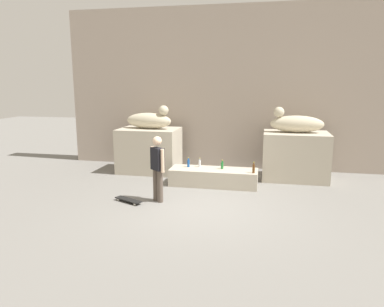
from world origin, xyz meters
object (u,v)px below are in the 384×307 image
Objects in this scene: skateboard at (128,200)px; bottle_green at (222,165)px; statue_reclining_left at (150,120)px; bottle_blue at (188,163)px; bottle_brown at (254,168)px; statue_reclining_right at (296,123)px; skater at (158,166)px; bottle_clear at (200,163)px.

bottle_green is at bearing 69.48° from skateboard.
bottle_blue is at bearing -27.45° from statue_reclining_left.
statue_reclining_left is 5.32× the size of bottle_brown.
statue_reclining_right is 4.66m from skater.
bottle_green is at bearing -15.89° from statue_reclining_left.
bottle_blue is at bearing 19.78° from statue_reclining_right.
bottle_brown reaches higher than bottle_blue.
skateboard is 3.00× the size of bottle_green.
bottle_clear is (0.72, 1.91, -0.32)m from skater.
statue_reclining_right is at bearing 20.50° from bottle_clear.
skateboard is 2.99m from bottle_green.
statue_reclining_left is at bearing 151.06° from skater.
skateboard is at bearing -118.04° from bottle_blue.
skateboard is (-0.71, -0.25, -0.86)m from skater.
skateboard is 3.00× the size of bottle_clear.
statue_reclining_right is 5.96× the size of bottle_clear.
bottle_blue reaches higher than bottle_green.
bottle_blue is (-3.11, -1.13, -1.14)m from statue_reclining_right.
statue_reclining_right reaches higher than skateboard.
statue_reclining_left reaches higher than bottle_brown.
statue_reclining_right reaches higher than skater.
skater reaches higher than bottle_green.
statue_reclining_left is at bearing 144.05° from bottle_blue.
bottle_clear is at bearing -20.37° from statue_reclining_left.
statue_reclining_right is at bearing 8.56° from statue_reclining_left.
skater is 1.89m from bottle_blue.
skateboard is at bearing -73.45° from statue_reclining_left.
skater is 2.78m from bottle_brown.
bottle_brown is (0.92, -0.30, 0.02)m from bottle_green.
statue_reclining_right is 5.12× the size of bottle_brown.
statue_reclining_left reaches higher than bottle_clear.
skater reaches higher than skateboard.
bottle_brown is at bearing 51.15° from statue_reclining_right.
bottle_green is (2.12, 2.03, 0.53)m from skateboard.
bottle_blue is at bearing 177.86° from bottle_green.
skater reaches higher than bottle_brown.
bottle_clear is at bearing 169.41° from bottle_green.
skater is at bearing -110.61° from bottle_clear.
bottle_green is at bearing -10.59° from bottle_clear.
statue_reclining_left is at bearing -0.16° from statue_reclining_right.
statue_reclining_left is at bearing 151.14° from bottle_clear.
statue_reclining_right is 5.95× the size of bottle_green.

